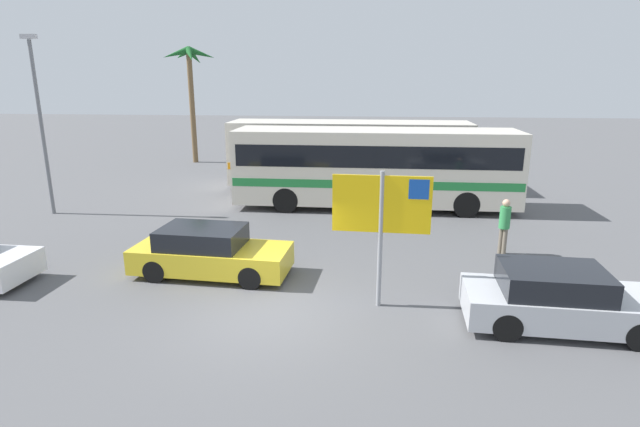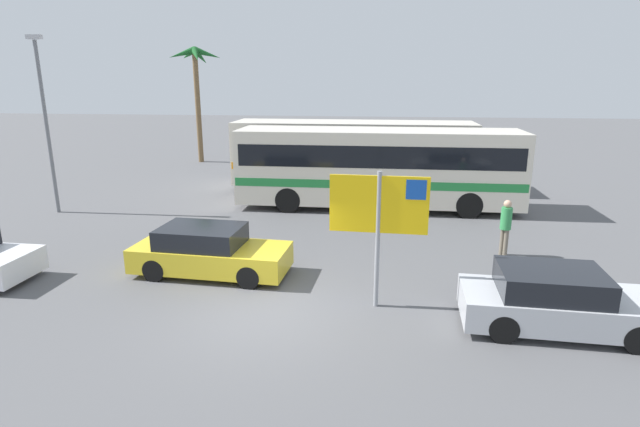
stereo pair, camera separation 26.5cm
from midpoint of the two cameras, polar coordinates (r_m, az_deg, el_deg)
The scene contains 9 objects.
ground at distance 11.59m, azimuth -6.35°, elevation -11.35°, with size 120.00×120.00×0.00m, color #565659.
bus_front_coach at distance 20.40m, azimuth 5.93°, elevation 5.60°, with size 11.23×2.71×3.17m.
bus_rear_coach at distance 23.97m, azimuth 3.01°, elevation 7.10°, with size 11.23×2.71×3.17m.
ferry_sign at distance 11.20m, azimuth 6.58°, elevation 0.43°, with size 2.20×0.16×3.20m.
car_silver at distance 11.80m, azimuth 25.06°, elevation -8.89°, with size 4.10×1.88×1.32m.
car_yellow at distance 13.81m, azimuth -13.05°, elevation -4.34°, with size 4.26×1.93×1.32m.
pedestrian_crossing_lot at distance 15.80m, azimuth 19.85°, elevation -0.95°, with size 0.32×0.32×1.72m.
lamp_post_left_side at distance 21.83m, azimuth -29.57°, elevation 9.34°, with size 0.56×0.20×6.68m.
palm_tree_seaside at distance 32.45m, azimuth -14.83°, elevation 15.37°, with size 3.04×2.99×6.98m.
Camera 1 is at (2.14, -10.14, 5.17)m, focal length 28.06 mm.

